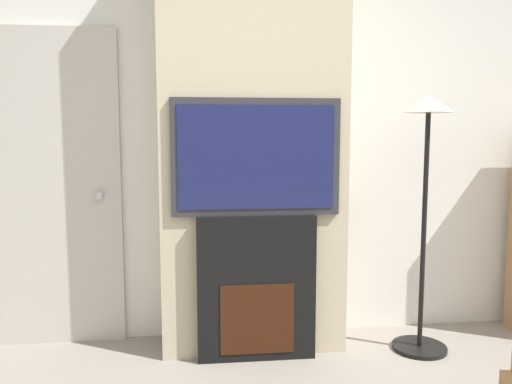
% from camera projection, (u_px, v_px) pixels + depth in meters
% --- Properties ---
extents(wall_back, '(6.00, 0.06, 2.70)m').
position_uv_depth(wall_back, '(249.00, 133.00, 3.28)').
color(wall_back, silver).
rests_on(wall_back, ground_plane).
extents(chimney_breast, '(1.12, 0.39, 2.70)m').
position_uv_depth(chimney_breast, '(253.00, 133.00, 3.06)').
color(chimney_breast, '#BCAD8E').
rests_on(chimney_breast, ground_plane).
extents(fireplace, '(0.70, 0.15, 0.87)m').
position_uv_depth(fireplace, '(256.00, 287.00, 2.97)').
color(fireplace, black).
rests_on(fireplace, ground_plane).
extents(television, '(0.98, 0.07, 0.68)m').
position_uv_depth(television, '(256.00, 157.00, 2.88)').
color(television, '#2D2D33').
rests_on(television, fireplace).
extents(floor_lamp, '(0.33, 0.33, 1.57)m').
position_uv_depth(floor_lamp, '(426.00, 173.00, 3.00)').
color(floor_lamp, black).
rests_on(floor_lamp, ground_plane).
extents(entry_door, '(0.89, 0.09, 1.99)m').
position_uv_depth(entry_door, '(49.00, 189.00, 3.13)').
color(entry_door, '#BCB7AD').
rests_on(entry_door, ground_plane).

